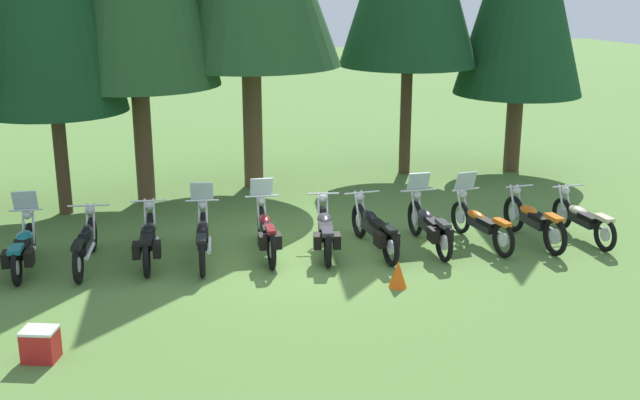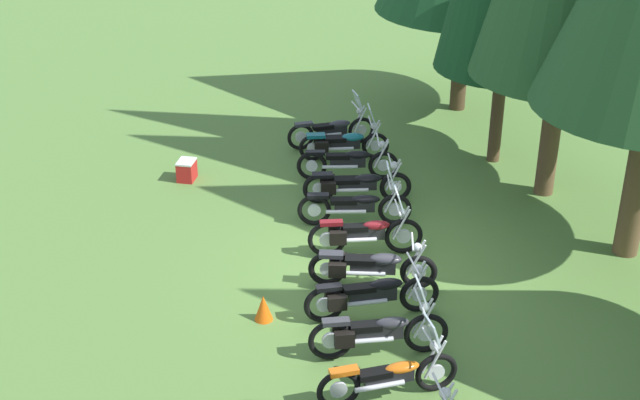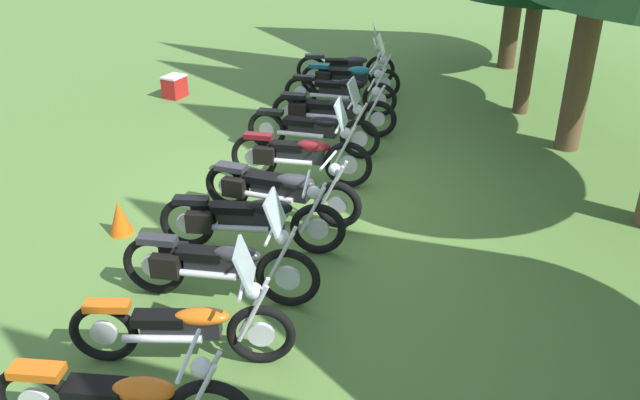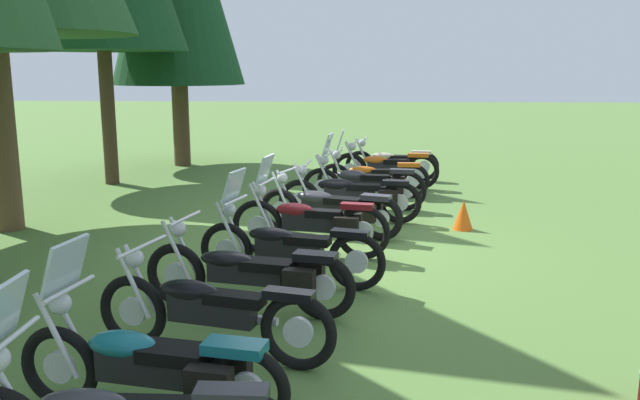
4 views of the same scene
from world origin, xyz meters
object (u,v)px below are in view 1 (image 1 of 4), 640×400
(motorcycle_9, at_px, (480,223))
(motorcycle_10, at_px, (534,221))
(motorcycle_1, at_px, (23,247))
(motorcycle_4, at_px, (203,237))
(motorcycle_7, at_px, (375,229))
(motorcycle_6, at_px, (325,231))
(motorcycle_3, at_px, (148,240))
(traffic_cone, at_px, (398,274))
(motorcycle_2, at_px, (85,243))
(motorcycle_5, at_px, (266,232))
(motorcycle_8, at_px, (430,225))
(motorcycle_11, at_px, (583,219))
(picnic_cooler, at_px, (40,344))

(motorcycle_9, distance_m, motorcycle_10, 1.09)
(motorcycle_1, xyz_separation_m, motorcycle_4, (3.16, -0.66, 0.01))
(motorcycle_7, bearing_deg, motorcycle_6, 75.66)
(motorcycle_3, height_order, motorcycle_6, motorcycle_3)
(traffic_cone, bearing_deg, motorcycle_2, 148.24)
(motorcycle_9, xyz_separation_m, motorcycle_10, (1.04, -0.31, 0.01))
(motorcycle_7, relative_size, traffic_cone, 5.00)
(motorcycle_6, bearing_deg, motorcycle_2, 96.71)
(motorcycle_5, relative_size, motorcycle_10, 0.97)
(motorcycle_7, bearing_deg, motorcycle_8, -97.77)
(motorcycle_5, height_order, motorcycle_11, motorcycle_5)
(motorcycle_3, distance_m, motorcycle_10, 7.57)
(motorcycle_8, bearing_deg, motorcycle_9, -89.61)
(motorcycle_9, bearing_deg, motorcycle_11, -103.47)
(motorcycle_5, bearing_deg, motorcycle_11, -92.33)
(motorcycle_7, bearing_deg, motorcycle_2, 81.12)
(motorcycle_5, bearing_deg, motorcycle_6, -91.81)
(motorcycle_3, xyz_separation_m, motorcycle_5, (2.16, -0.49, 0.04))
(traffic_cone, bearing_deg, motorcycle_10, 17.00)
(motorcycle_6, distance_m, traffic_cone, 2.16)
(motorcycle_10, bearing_deg, motorcycle_4, 82.13)
(motorcycle_8, xyz_separation_m, motorcycle_11, (3.17, -0.65, -0.05))
(motorcycle_7, height_order, picnic_cooler, motorcycle_7)
(motorcycle_7, relative_size, motorcycle_8, 1.05)
(motorcycle_8, relative_size, traffic_cone, 4.77)
(motorcycle_8, xyz_separation_m, picnic_cooler, (-7.34, -2.07, -0.24))
(motorcycle_3, distance_m, motorcycle_9, 6.48)
(motorcycle_6, height_order, motorcycle_11, motorcycle_6)
(motorcycle_6, distance_m, picnic_cooler, 5.96)
(motorcycle_11, bearing_deg, motorcycle_7, 83.47)
(motorcycle_2, bearing_deg, picnic_cooler, 179.12)
(motorcycle_2, xyz_separation_m, motorcycle_4, (2.09, -0.47, 0.02))
(motorcycle_5, height_order, picnic_cooler, motorcycle_5)
(motorcycle_8, xyz_separation_m, motorcycle_9, (1.07, -0.15, -0.03))
(motorcycle_1, bearing_deg, motorcycle_9, -91.30)
(motorcycle_2, height_order, motorcycle_6, motorcycle_2)
(motorcycle_3, relative_size, motorcycle_8, 1.01)
(motorcycle_5, relative_size, motorcycle_6, 0.98)
(motorcycle_3, relative_size, picnic_cooler, 3.99)
(motorcycle_2, relative_size, motorcycle_5, 1.02)
(motorcycle_9, bearing_deg, motorcycle_2, 77.86)
(motorcycle_8, bearing_deg, motorcycle_11, -93.47)
(motorcycle_10, distance_m, motorcycle_11, 1.08)
(motorcycle_2, distance_m, motorcycle_5, 3.34)
(motorcycle_4, bearing_deg, motorcycle_5, -85.96)
(motorcycle_6, bearing_deg, picnic_cooler, 134.71)
(motorcycle_4, bearing_deg, motorcycle_2, 91.64)
(motorcycle_7, distance_m, motorcycle_10, 3.26)
(motorcycle_9, bearing_deg, picnic_cooler, 103.02)
(motorcycle_8, relative_size, motorcycle_10, 1.00)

